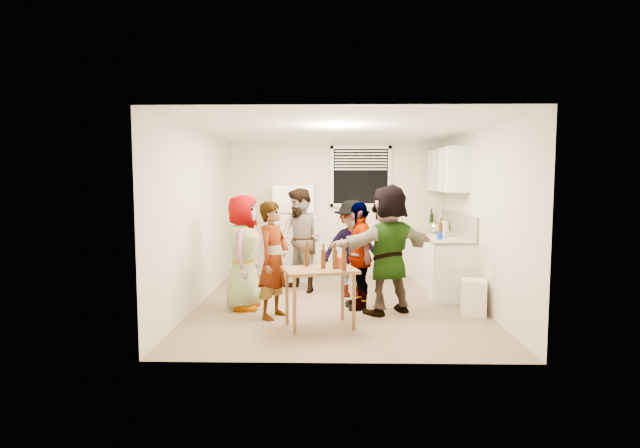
{
  "coord_description": "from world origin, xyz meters",
  "views": [
    {
      "loc": [
        -0.11,
        -7.01,
        1.8
      ],
      "look_at": [
        -0.26,
        0.21,
        1.15
      ],
      "focal_mm": 28.0,
      "sensor_mm": 36.0,
      "label": 1
    }
  ],
  "objects_px": {
    "wine_bottle": "(431,228)",
    "red_cup": "(339,268)",
    "beer_bottle_counter": "(441,238)",
    "guest_stripe": "(274,317)",
    "serving_table": "(320,327)",
    "beer_bottle_table": "(323,268)",
    "guest_grey": "(244,308)",
    "guest_back_right": "(352,296)",
    "kettle": "(435,233)",
    "guest_black": "(359,308)",
    "refrigerator": "(295,232)",
    "trash_bin": "(474,296)",
    "blue_cup": "(439,239)",
    "guest_orange": "(388,313)",
    "guest_back_left": "(301,291)"
  },
  "relations": [
    {
      "from": "guest_back_right",
      "to": "blue_cup",
      "type": "bearing_deg",
      "value": -14.03
    },
    {
      "from": "refrigerator",
      "to": "beer_bottle_table",
      "type": "distance_m",
      "value": 2.98
    },
    {
      "from": "guest_stripe",
      "to": "guest_black",
      "type": "relative_size",
      "value": 1.02
    },
    {
      "from": "wine_bottle",
      "to": "guest_back_left",
      "type": "distance_m",
      "value": 2.8
    },
    {
      "from": "beer_bottle_table",
      "to": "guest_black",
      "type": "relative_size",
      "value": 0.15
    },
    {
      "from": "refrigerator",
      "to": "wine_bottle",
      "type": "relative_size",
      "value": 6.28
    },
    {
      "from": "red_cup",
      "to": "guest_grey",
      "type": "height_order",
      "value": "red_cup"
    },
    {
      "from": "beer_bottle_counter",
      "to": "wine_bottle",
      "type": "bearing_deg",
      "value": 84.12
    },
    {
      "from": "trash_bin",
      "to": "guest_orange",
      "type": "bearing_deg",
      "value": 176.83
    },
    {
      "from": "guest_stripe",
      "to": "guest_black",
      "type": "xyz_separation_m",
      "value": [
        1.14,
        0.49,
        0.0
      ]
    },
    {
      "from": "kettle",
      "to": "guest_grey",
      "type": "relative_size",
      "value": 0.16
    },
    {
      "from": "kettle",
      "to": "guest_black",
      "type": "distance_m",
      "value": 2.2
    },
    {
      "from": "wine_bottle",
      "to": "guest_stripe",
      "type": "bearing_deg",
      "value": -133.05
    },
    {
      "from": "trash_bin",
      "to": "serving_table",
      "type": "height_order",
      "value": "trash_bin"
    },
    {
      "from": "blue_cup",
      "to": "serving_table",
      "type": "relative_size",
      "value": 0.13
    },
    {
      "from": "blue_cup",
      "to": "guest_orange",
      "type": "bearing_deg",
      "value": -135.44
    },
    {
      "from": "beer_bottle_counter",
      "to": "refrigerator",
      "type": "bearing_deg",
      "value": 152.97
    },
    {
      "from": "serving_table",
      "to": "guest_grey",
      "type": "distance_m",
      "value": 1.38
    },
    {
      "from": "guest_black",
      "to": "guest_orange",
      "type": "distance_m",
      "value": 0.45
    },
    {
      "from": "guest_grey",
      "to": "guest_back_right",
      "type": "height_order",
      "value": "guest_back_right"
    },
    {
      "from": "guest_back_right",
      "to": "wine_bottle",
      "type": "bearing_deg",
      "value": 36.64
    },
    {
      "from": "serving_table",
      "to": "beer_bottle_counter",
      "type": "bearing_deg",
      "value": 43.56
    },
    {
      "from": "red_cup",
      "to": "guest_grey",
      "type": "xyz_separation_m",
      "value": [
        -1.32,
        0.8,
        -0.72
      ]
    },
    {
      "from": "refrigerator",
      "to": "red_cup",
      "type": "relative_size",
      "value": 12.71
    },
    {
      "from": "kettle",
      "to": "serving_table",
      "type": "xyz_separation_m",
      "value": [
        -1.89,
        -2.39,
        -0.9
      ]
    },
    {
      "from": "serving_table",
      "to": "beer_bottle_table",
      "type": "bearing_deg",
      "value": 26.38
    },
    {
      "from": "kettle",
      "to": "guest_grey",
      "type": "distance_m",
      "value": 3.45
    },
    {
      "from": "kettle",
      "to": "beer_bottle_counter",
      "type": "bearing_deg",
      "value": -87.41
    },
    {
      "from": "refrigerator",
      "to": "serving_table",
      "type": "height_order",
      "value": "refrigerator"
    },
    {
      "from": "guest_back_right",
      "to": "guest_orange",
      "type": "xyz_separation_m",
      "value": [
        0.44,
        -0.96,
        0.0
      ]
    },
    {
      "from": "beer_bottle_counter",
      "to": "guest_back_right",
      "type": "distance_m",
      "value": 1.65
    },
    {
      "from": "kettle",
      "to": "trash_bin",
      "type": "distance_m",
      "value": 1.9
    },
    {
      "from": "guest_back_left",
      "to": "guest_orange",
      "type": "height_order",
      "value": "guest_back_left"
    },
    {
      "from": "refrigerator",
      "to": "blue_cup",
      "type": "bearing_deg",
      "value": -31.98
    },
    {
      "from": "wine_bottle",
      "to": "trash_bin",
      "type": "distance_m",
      "value": 2.67
    },
    {
      "from": "beer_bottle_counter",
      "to": "trash_bin",
      "type": "relative_size",
      "value": 0.49
    },
    {
      "from": "guest_grey",
      "to": "guest_black",
      "type": "distance_m",
      "value": 1.61
    },
    {
      "from": "wine_bottle",
      "to": "red_cup",
      "type": "distance_m",
      "value": 3.6
    },
    {
      "from": "guest_black",
      "to": "beer_bottle_table",
      "type": "bearing_deg",
      "value": -38.8
    },
    {
      "from": "guest_grey",
      "to": "guest_back_right",
      "type": "xyz_separation_m",
      "value": [
        1.54,
        0.76,
        0.0
      ]
    },
    {
      "from": "wine_bottle",
      "to": "trash_bin",
      "type": "height_order",
      "value": "wine_bottle"
    },
    {
      "from": "guest_stripe",
      "to": "guest_black",
      "type": "distance_m",
      "value": 1.24
    },
    {
      "from": "blue_cup",
      "to": "beer_bottle_table",
      "type": "xyz_separation_m",
      "value": [
        -1.72,
        -1.5,
        -0.18
      ]
    },
    {
      "from": "trash_bin",
      "to": "serving_table",
      "type": "distance_m",
      "value": 2.14
    },
    {
      "from": "kettle",
      "to": "blue_cup",
      "type": "distance_m",
      "value": 0.88
    },
    {
      "from": "wine_bottle",
      "to": "guest_grey",
      "type": "relative_size",
      "value": 0.17
    },
    {
      "from": "kettle",
      "to": "red_cup",
      "type": "height_order",
      "value": "kettle"
    },
    {
      "from": "serving_table",
      "to": "guest_black",
      "type": "bearing_deg",
      "value": 59.93
    },
    {
      "from": "beer_bottle_counter",
      "to": "guest_stripe",
      "type": "height_order",
      "value": "beer_bottle_counter"
    },
    {
      "from": "refrigerator",
      "to": "blue_cup",
      "type": "xyz_separation_m",
      "value": [
        2.28,
        -1.42,
        0.05
      ]
    }
  ]
}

